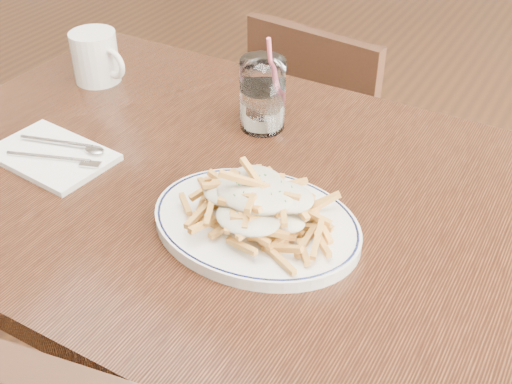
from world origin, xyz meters
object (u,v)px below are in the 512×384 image
Objects in this scene: table at (230,217)px; water_glass at (263,99)px; loaded_fries at (256,199)px; fries_plate at (256,223)px; chair_far at (324,139)px; coffee_mug at (96,57)px.

water_glass is (-0.04, 0.18, 0.14)m from table.
water_glass is at bearing 117.49° from loaded_fries.
table is 0.16m from fries_plate.
loaded_fries is at bearing -62.51° from water_glass.
coffee_mug is at bearing -124.07° from chair_far.
water_glass is 1.36× the size of coffee_mug.
coffee_mug is (-0.43, 0.18, 0.13)m from table.
water_glass is (0.07, -0.48, 0.36)m from chair_far.
table is 8.85× the size of coffee_mug.
table is 0.49m from coffee_mug.
water_glass reaches higher than table.
loaded_fries is (0.10, -0.09, 0.14)m from table.
fries_plate is at bearing -74.18° from chair_far.
loaded_fries is 1.94× the size of coffee_mug.
chair_far is 0.68m from coffee_mug.
coffee_mug reaches higher than fries_plate.
fries_plate is at bearing -62.51° from water_glass.
loaded_fries is (0.21, -0.75, 0.36)m from chair_far.
table is 0.70m from chair_far.
coffee_mug reaches higher than chair_far.
water_glass reaches higher than coffee_mug.
fries_plate is 0.05m from loaded_fries.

